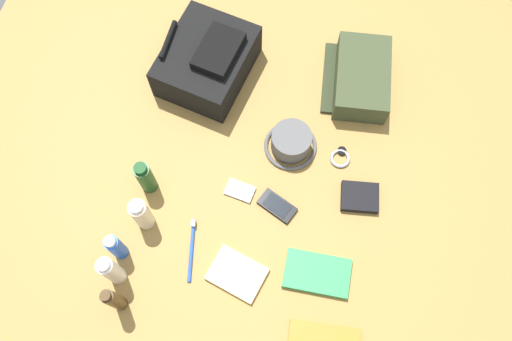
{
  "coord_description": "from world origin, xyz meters",
  "views": [
    {
      "loc": [
        -0.54,
        -0.14,
        1.49
      ],
      "look_at": [
        0.0,
        0.0,
        0.04
      ],
      "focal_mm": 36.74,
      "sensor_mm": 36.0,
      "label": 1
    }
  ],
  "objects_px": {
    "cell_phone": "(277,206)",
    "media_player": "(240,191)",
    "deodorant_spray": "(116,247)",
    "lotion_bottle": "(141,214)",
    "notepad": "(237,274)",
    "bucket_hat": "(291,142)",
    "toiletry_pouch": "(360,78)",
    "travel_guidebook": "(317,273)",
    "wallet": "(360,197)",
    "toothbrush": "(192,246)",
    "wristwatch": "(340,157)",
    "shampoo_bottle": "(145,177)",
    "cologne_bottle": "(114,300)",
    "toothpaste_tube": "(111,271)",
    "backpack": "(207,61)"
  },
  "relations": [
    {
      "from": "media_player",
      "to": "deodorant_spray",
      "type": "bearing_deg",
      "value": 133.53
    },
    {
      "from": "shampoo_bottle",
      "to": "cell_phone",
      "type": "height_order",
      "value": "shampoo_bottle"
    },
    {
      "from": "cologne_bottle",
      "to": "media_player",
      "type": "height_order",
      "value": "cologne_bottle"
    },
    {
      "from": "cologne_bottle",
      "to": "backpack",
      "type": "bearing_deg",
      "value": -1.6
    },
    {
      "from": "lotion_bottle",
      "to": "shampoo_bottle",
      "type": "height_order",
      "value": "lotion_bottle"
    },
    {
      "from": "toothpaste_tube",
      "to": "cell_phone",
      "type": "relative_size",
      "value": 1.38
    },
    {
      "from": "shampoo_bottle",
      "to": "toothbrush",
      "type": "height_order",
      "value": "shampoo_bottle"
    },
    {
      "from": "cell_phone",
      "to": "notepad",
      "type": "distance_m",
      "value": 0.23
    },
    {
      "from": "toiletry_pouch",
      "to": "lotion_bottle",
      "type": "distance_m",
      "value": 0.8
    },
    {
      "from": "cologne_bottle",
      "to": "travel_guidebook",
      "type": "relative_size",
      "value": 0.91
    },
    {
      "from": "bucket_hat",
      "to": "lotion_bottle",
      "type": "distance_m",
      "value": 0.49
    },
    {
      "from": "deodorant_spray",
      "to": "wallet",
      "type": "relative_size",
      "value": 1.27
    },
    {
      "from": "backpack",
      "to": "shampoo_bottle",
      "type": "xyz_separation_m",
      "value": [
        -0.42,
        0.06,
        0.01
      ]
    },
    {
      "from": "wristwatch",
      "to": "toiletry_pouch",
      "type": "bearing_deg",
      "value": -0.97
    },
    {
      "from": "deodorant_spray",
      "to": "lotion_bottle",
      "type": "xyz_separation_m",
      "value": [
        0.11,
        -0.04,
        0.01
      ]
    },
    {
      "from": "toiletry_pouch",
      "to": "travel_guidebook",
      "type": "height_order",
      "value": "toiletry_pouch"
    },
    {
      "from": "shampoo_bottle",
      "to": "wristwatch",
      "type": "distance_m",
      "value": 0.59
    },
    {
      "from": "travel_guidebook",
      "to": "notepad",
      "type": "xyz_separation_m",
      "value": [
        -0.06,
        0.22,
        -0.0
      ]
    },
    {
      "from": "notepad",
      "to": "bucket_hat",
      "type": "bearing_deg",
      "value": 6.41
    },
    {
      "from": "bucket_hat",
      "to": "cell_phone",
      "type": "distance_m",
      "value": 0.2
    },
    {
      "from": "backpack",
      "to": "travel_guidebook",
      "type": "distance_m",
      "value": 0.74
    },
    {
      "from": "bucket_hat",
      "to": "deodorant_spray",
      "type": "bearing_deg",
      "value": 138.74
    },
    {
      "from": "toiletry_pouch",
      "to": "wallet",
      "type": "xyz_separation_m",
      "value": [
        -0.38,
        -0.08,
        -0.03
      ]
    },
    {
      "from": "toothpaste_tube",
      "to": "bucket_hat",
      "type": "bearing_deg",
      "value": -36.27
    },
    {
      "from": "wristwatch",
      "to": "notepad",
      "type": "xyz_separation_m",
      "value": [
        -0.42,
        0.21,
        0.0
      ]
    },
    {
      "from": "toothpaste_tube",
      "to": "cell_phone",
      "type": "height_order",
      "value": "toothpaste_tube"
    },
    {
      "from": "lotion_bottle",
      "to": "wristwatch",
      "type": "height_order",
      "value": "lotion_bottle"
    },
    {
      "from": "toiletry_pouch",
      "to": "toothpaste_tube",
      "type": "bearing_deg",
      "value": 145.51
    },
    {
      "from": "toiletry_pouch",
      "to": "shampoo_bottle",
      "type": "relative_size",
      "value": 1.92
    },
    {
      "from": "wallet",
      "to": "notepad",
      "type": "bearing_deg",
      "value": 127.0
    },
    {
      "from": "cell_phone",
      "to": "wristwatch",
      "type": "distance_m",
      "value": 0.25
    },
    {
      "from": "wallet",
      "to": "travel_guidebook",
      "type": "bearing_deg",
      "value": 153.84
    },
    {
      "from": "shampoo_bottle",
      "to": "deodorant_spray",
      "type": "bearing_deg",
      "value": 176.55
    },
    {
      "from": "lotion_bottle",
      "to": "cell_phone",
      "type": "relative_size",
      "value": 1.24
    },
    {
      "from": "bucket_hat",
      "to": "toiletry_pouch",
      "type": "bearing_deg",
      "value": -30.88
    },
    {
      "from": "bucket_hat",
      "to": "shampoo_bottle",
      "type": "distance_m",
      "value": 0.45
    },
    {
      "from": "wallet",
      "to": "bucket_hat",
      "type": "bearing_deg",
      "value": 55.05
    },
    {
      "from": "bucket_hat",
      "to": "wristwatch",
      "type": "height_order",
      "value": "bucket_hat"
    },
    {
      "from": "backpack",
      "to": "wristwatch",
      "type": "relative_size",
      "value": 4.77
    },
    {
      "from": "cell_phone",
      "to": "media_player",
      "type": "relative_size",
      "value": 1.38
    },
    {
      "from": "cologne_bottle",
      "to": "shampoo_bottle",
      "type": "distance_m",
      "value": 0.35
    },
    {
      "from": "notepad",
      "to": "backpack",
      "type": "bearing_deg",
      "value": 37.1
    },
    {
      "from": "toothpaste_tube",
      "to": "notepad",
      "type": "xyz_separation_m",
      "value": [
        0.09,
        -0.32,
        -0.07
      ]
    },
    {
      "from": "media_player",
      "to": "lotion_bottle",
      "type": "bearing_deg",
      "value": 123.7
    },
    {
      "from": "shampoo_bottle",
      "to": "wallet",
      "type": "height_order",
      "value": "shampoo_bottle"
    },
    {
      "from": "wristwatch",
      "to": "toothbrush",
      "type": "xyz_separation_m",
      "value": [
        -0.38,
        0.36,
        0.0
      ]
    },
    {
      "from": "deodorant_spray",
      "to": "lotion_bottle",
      "type": "height_order",
      "value": "lotion_bottle"
    },
    {
      "from": "lotion_bottle",
      "to": "toothbrush",
      "type": "xyz_separation_m",
      "value": [
        -0.04,
        -0.15,
        -0.07
      ]
    },
    {
      "from": "cell_phone",
      "to": "media_player",
      "type": "bearing_deg",
      "value": 81.42
    },
    {
      "from": "cell_phone",
      "to": "wristwatch",
      "type": "height_order",
      "value": "cell_phone"
    }
  ]
}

